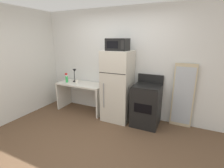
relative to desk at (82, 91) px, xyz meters
The scene contains 10 objects.
ground_plane 1.78m from the desk, 52.81° to the right, with size 12.00×12.00×0.00m, color brown.
wall_back_white 1.33m from the desk, 18.75° to the left, with size 5.00×0.10×2.60m, color silver.
desk is the anchor object (origin of this frame).
desk_lamp 0.52m from the desk, 165.52° to the left, with size 0.14×0.12×0.35m.
spray_bottle 0.53m from the desk, behind, with size 0.06×0.06×0.25m.
coffee_mug 0.29m from the desk, 156.33° to the right, with size 0.08×0.08×0.10m, color white.
refrigerator 1.10m from the desk, ahead, with size 0.63×0.64×1.63m.
microwave 1.62m from the desk, ahead, with size 0.46×0.35×0.26m.
oven_range 1.75m from the desk, ahead, with size 0.58×0.61×1.10m.
leaning_mirror 2.48m from the desk, ahead, with size 0.44×0.03×1.40m.
Camera 1 is at (1.50, -2.07, 1.89)m, focal length 26.45 mm.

